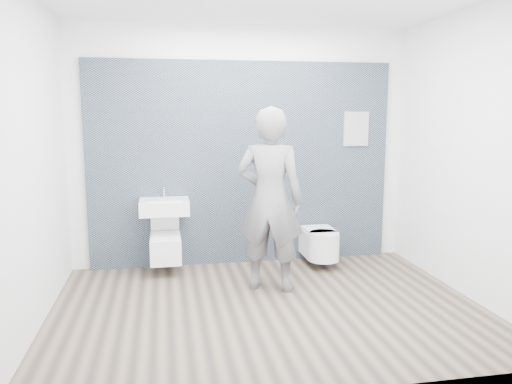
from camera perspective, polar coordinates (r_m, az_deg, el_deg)
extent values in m
plane|color=brown|center=(4.82, 1.34, -12.95)|extent=(4.00, 4.00, 0.00)
plane|color=white|center=(5.96, -1.59, 5.16)|extent=(4.00, 0.00, 4.00)
plane|color=white|center=(3.05, 7.26, 1.24)|extent=(4.00, 0.00, 4.00)
plane|color=white|center=(4.52, -24.27, 3.07)|extent=(0.00, 3.00, 3.00)
plane|color=white|center=(5.28, 23.22, 3.90)|extent=(0.00, 3.00, 3.00)
cube|color=black|center=(6.19, -1.49, -7.90)|extent=(3.60, 0.06, 2.40)
cube|color=white|center=(5.71, -10.42, -1.67)|extent=(0.55, 0.41, 0.16)
cube|color=silver|center=(5.67, -10.45, -0.92)|extent=(0.38, 0.27, 0.03)
cylinder|color=silver|center=(5.82, -10.47, 0.05)|extent=(0.02, 0.02, 0.14)
cylinder|color=silver|center=(5.77, -10.49, 0.55)|extent=(0.02, 0.09, 0.02)
cylinder|color=silver|center=(5.91, -10.39, -2.64)|extent=(0.04, 0.04, 0.11)
cube|color=white|center=(5.77, -10.29, -6.36)|extent=(0.34, 0.49, 0.29)
cylinder|color=silver|center=(5.71, -10.32, -5.21)|extent=(0.24, 0.24, 0.03)
cube|color=white|center=(5.70, -10.33, -4.95)|extent=(0.32, 0.39, 0.02)
cube|color=white|center=(5.84, -10.39, -2.73)|extent=(0.32, 0.10, 0.35)
cube|color=silver|center=(6.01, -10.27, -6.76)|extent=(0.09, 0.06, 0.08)
cube|color=white|center=(6.09, 7.10, -5.75)|extent=(0.37, 0.43, 0.30)
cylinder|color=white|center=(5.89, 7.73, -6.27)|extent=(0.37, 0.37, 0.30)
cube|color=white|center=(6.02, 7.22, -4.28)|extent=(0.35, 0.41, 0.03)
cylinder|color=white|center=(5.83, 7.82, -4.74)|extent=(0.35, 0.35, 0.03)
cube|color=silver|center=(6.28, 6.57, -6.33)|extent=(0.10, 0.06, 0.08)
cube|color=silver|center=(6.51, 10.92, -7.22)|extent=(0.31, 0.03, 0.41)
imported|color=slate|center=(5.04, 1.60, -0.91)|extent=(0.80, 0.68, 1.87)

